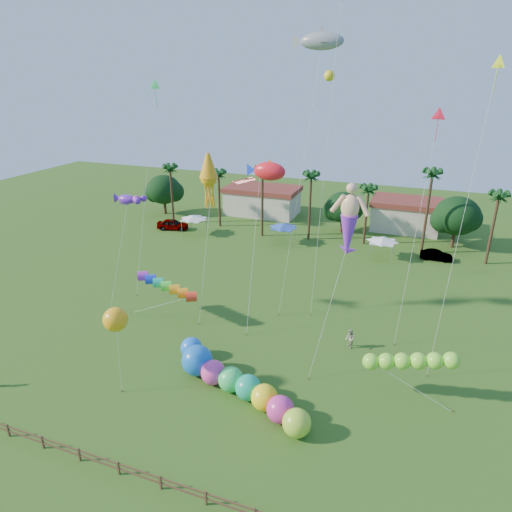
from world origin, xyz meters
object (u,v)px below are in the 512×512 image
(car_a, at_px, (173,224))
(car_b, at_px, (436,255))
(blue_ball, at_px, (191,348))
(caterpillar_inflatable, at_px, (238,385))
(spectator_b, at_px, (350,339))

(car_a, distance_m, car_b, 39.17)
(car_a, bearing_deg, car_b, -102.50)
(car_a, distance_m, blue_ball, 35.82)
(car_b, distance_m, caterpillar_inflatable, 37.29)
(spectator_b, height_order, caterpillar_inflatable, caterpillar_inflatable)
(car_a, bearing_deg, blue_ball, -161.35)
(car_a, distance_m, spectator_b, 39.90)
(caterpillar_inflatable, bearing_deg, car_a, 147.68)
(spectator_b, height_order, blue_ball, blue_ball)
(blue_ball, bearing_deg, caterpillar_inflatable, -29.81)
(caterpillar_inflatable, distance_m, blue_ball, 6.70)
(car_a, height_order, caterpillar_inflatable, caterpillar_inflatable)
(car_b, bearing_deg, spectator_b, 163.22)
(spectator_b, distance_m, blue_ball, 14.12)
(car_a, bearing_deg, spectator_b, -140.75)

